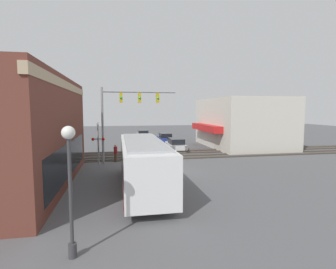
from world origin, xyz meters
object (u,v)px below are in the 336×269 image
(city_bus, at_px, (143,162))
(streetlamp, at_px, (70,180))
(pedestrian_at_crossing, at_px, (116,153))
(parked_car_silver, at_px, (143,135))
(parked_car_blue, at_px, (165,138))
(crossing_signal, at_px, (98,139))
(parked_car_white, at_px, (176,144))

(city_bus, xyz_separation_m, streetlamp, (-7.30, 3.04, 0.97))
(city_bus, xyz_separation_m, pedestrian_at_crossing, (8.91, 1.79, -0.85))
(city_bus, relative_size, parked_car_silver, 2.30)
(parked_car_blue, bearing_deg, streetlamp, 164.21)
(city_bus, relative_size, crossing_signal, 2.76)
(parked_car_white, xyz_separation_m, parked_car_silver, (13.67, 2.80, -0.01))
(parked_car_white, bearing_deg, parked_car_blue, 0.00)
(city_bus, relative_size, parked_car_white, 2.19)
(streetlamp, xyz_separation_m, parked_car_blue, (29.85, -8.44, -2.00))
(city_bus, xyz_separation_m, parked_car_silver, (28.69, -2.60, -1.03))
(crossing_signal, xyz_separation_m, parked_car_blue, (14.39, -8.70, -1.63))
(crossing_signal, xyz_separation_m, streetlamp, (-15.46, -0.26, 0.37))
(parked_car_blue, xyz_separation_m, parked_car_silver, (6.14, 2.80, 0.01))
(crossing_signal, bearing_deg, parked_car_silver, -16.04)
(streetlamp, xyz_separation_m, pedestrian_at_crossing, (16.21, -1.25, -1.82))
(crossing_signal, relative_size, parked_car_blue, 0.89)
(crossing_signal, bearing_deg, streetlamp, -179.04)
(pedestrian_at_crossing, bearing_deg, crossing_signal, 116.15)
(crossing_signal, bearing_deg, parked_car_blue, -31.17)
(crossing_signal, relative_size, parked_car_white, 0.79)
(city_bus, relative_size, pedestrian_at_crossing, 6.29)
(parked_car_blue, bearing_deg, parked_car_white, -180.00)
(crossing_signal, height_order, parked_car_silver, crossing_signal)
(streetlamp, bearing_deg, city_bus, -22.63)
(parked_car_blue, relative_size, parked_car_silver, 0.94)
(streetlamp, distance_m, parked_car_blue, 31.09)
(parked_car_blue, height_order, pedestrian_at_crossing, pedestrian_at_crossing)
(parked_car_silver, bearing_deg, crossing_signal, 163.96)
(parked_car_blue, height_order, parked_car_silver, parked_car_silver)
(pedestrian_at_crossing, bearing_deg, city_bus, -168.63)
(parked_car_blue, relative_size, pedestrian_at_crossing, 2.57)
(streetlamp, distance_m, parked_car_silver, 36.49)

